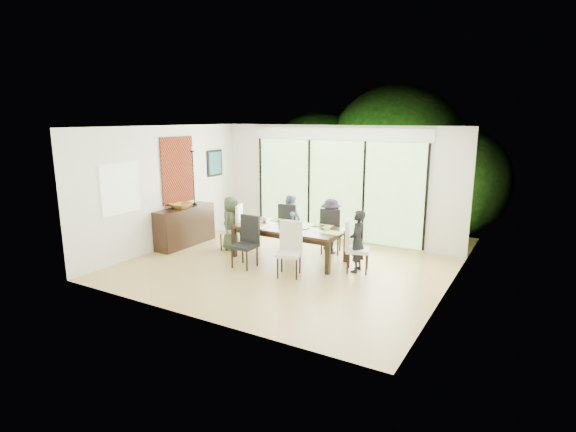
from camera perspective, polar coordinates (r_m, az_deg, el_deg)
The scene contains 62 objects.
floor at distance 8.77m, azimuth -0.83°, elevation -6.73°, with size 6.00×5.00×0.01m, color olive.
ceiling at distance 8.28m, azimuth -0.89°, elevation 11.27°, with size 6.00×5.00×0.01m, color white.
wall_back at distance 10.62m, azimuth 6.17°, elevation 4.12°, with size 6.00×0.02×2.70m, color silver.
wall_front at distance 6.45m, azimuth -12.46°, elevation -1.54°, with size 6.00×0.02×2.70m, color beige.
wall_left at distance 10.28m, azimuth -15.41°, elevation 3.47°, with size 0.02×5.00×2.70m, color white.
wall_right at distance 7.36m, azimuth 19.65°, elevation -0.25°, with size 0.02×5.00×2.70m, color white.
glass_doors at distance 10.60m, azimuth 6.06°, elevation 3.30°, with size 4.20×0.02×2.30m, color #598C3F.
blinds_header at distance 10.47m, azimuth 6.21°, elevation 10.33°, with size 4.40×0.06×0.28m, color white.
mullion_a at distance 11.60m, azimuth -3.47°, elevation 4.13°, with size 0.05×0.04×2.30m, color black.
mullion_b at distance 10.90m, azimuth 2.68°, elevation 3.60°, with size 0.05×0.04×2.30m, color black.
mullion_c at distance 10.33m, azimuth 9.58°, elevation 2.95°, with size 0.05×0.04×2.30m, color black.
mullion_d at distance 9.93m, azimuth 17.15°, elevation 2.19°, with size 0.05×0.04×2.30m, color black.
side_window at distance 9.44m, azimuth -20.47°, elevation 3.28°, with size 0.02×0.90×1.00m, color #8CAD7F.
deck at distance 11.70m, azimuth 7.80°, elevation -2.14°, with size 6.00×1.80×0.10m, color brown.
rail_top at distance 12.29m, azimuth 9.32°, elevation 1.39°, with size 6.00×0.08×0.06m, color brown.
foliage_left at distance 13.78m, azimuth 3.93°, elevation 6.45°, with size 3.20×3.20×3.20m, color #14380F.
foliage_mid at distance 13.50m, azimuth 13.58°, elevation 7.55°, with size 4.00×4.00×4.00m, color #14380F.
foliage_right at distance 12.37m, azimuth 20.36°, elevation 4.18°, with size 2.80×2.80×2.80m, color #14380F.
foliage_far at distance 14.49m, azimuth 10.54°, elevation 7.28°, with size 3.60×3.60×3.60m, color #14380F.
table_top at distance 9.15m, azimuth 0.15°, elevation -1.54°, with size 2.21×1.01×0.06m, color black.
table_apron at distance 9.17m, azimuth 0.15°, elevation -2.05°, with size 2.02×0.83×0.09m, color black.
table_leg_fl at distance 9.47m, azimuth -6.84°, elevation -3.30°, with size 0.08×0.08×0.63m, color black.
table_leg_fr at distance 8.40m, azimuth 5.08°, elevation -5.34°, with size 0.08×0.08×0.63m, color black.
table_leg_bl at distance 10.15m, azimuth -3.92°, elevation -2.18°, with size 0.08×0.08×0.63m, color black.
table_leg_br at distance 9.15m, azimuth 7.38°, elevation -3.89°, with size 0.08×0.08×0.63m, color black.
chair_left_end at distance 10.00m, azimuth -7.31°, elevation -1.35°, with size 0.42×0.42×1.01m, color white, non-canonical shape.
chair_right_end at distance 8.56m, azimuth 8.88°, elevation -3.77°, with size 0.42×0.42×1.01m, color silver, non-canonical shape.
chair_far_left at distance 10.12m, azimuth 0.36°, elevation -1.08°, with size 0.42×0.42×1.01m, color black, non-canonical shape.
chair_far_right at distance 9.68m, azimuth 5.50°, elevation -1.78°, with size 0.42×0.42×1.01m, color black, non-canonical shape.
chair_near_left at distance 8.75m, azimuth -5.56°, elevation -3.32°, with size 0.42×0.42×1.01m, color black, non-canonical shape.
chair_near_right at distance 8.22m, azimuth 0.12°, elevation -4.29°, with size 0.42×0.42×1.01m, color silver, non-canonical shape.
person_left_end at distance 9.97m, azimuth -7.23°, elevation -0.88°, with size 0.55×0.35×1.19m, color #3D4C33.
person_right_end at distance 8.55m, azimuth 8.77°, elevation -3.19°, with size 0.55×0.35×1.19m, color black.
person_far_left at distance 10.08m, azimuth 0.30°, elevation -0.63°, with size 0.55×0.35×1.19m, color slate.
person_far_right at distance 9.64m, azimuth 5.46°, elevation -1.30°, with size 0.55×0.35×1.19m, color #241D2B.
placemat_left at distance 9.64m, azimuth -4.74°, elevation -0.67°, with size 0.40×0.29×0.01m, color #8AB842.
placemat_right at distance 8.72m, azimuth 5.56°, elevation -2.10°, with size 0.40×0.29×0.01m, color #8AAA3C.
placemat_far_l at distance 9.70m, azimuth -0.97°, elevation -0.55°, with size 0.40×0.29×0.01m, color #71A139.
placemat_far_r at distance 9.24m, azimuth 4.35°, elevation -1.25°, with size 0.40×0.29×0.01m, color #A7BF44.
placemat_paper at distance 9.18m, azimuth -3.77°, elevation -1.33°, with size 0.40×0.29×0.01m, color white.
tablet_far_l at distance 9.61m, azimuth -0.61°, elevation -0.63°, with size 0.24×0.17×0.01m, color black.
tablet_far_r at distance 9.21m, azimuth 3.93°, elevation -1.24°, with size 0.22×0.16×0.01m, color black.
papers at distance 8.78m, azimuth 3.94°, elevation -1.98°, with size 0.28×0.20×0.00m, color white.
platter_base at distance 9.18m, azimuth -3.77°, elevation -1.25°, with size 0.24×0.24×0.02m, color white.
platter_snacks at distance 9.17m, azimuth -3.77°, elevation -1.15°, with size 0.18×0.18×0.01m, color orange.
vase at distance 9.15m, azimuth 0.57°, elevation -1.01°, with size 0.07×0.07×0.11m, color silver.
hyacinth_stems at distance 9.12m, azimuth 0.58°, elevation -0.34°, with size 0.04×0.04×0.15m, color #337226.
hyacinth_blooms at distance 9.10m, azimuth 0.58°, elevation 0.23°, with size 0.10×0.10×0.10m, color #5168CB.
laptop at distance 9.50m, azimuth -4.60°, elevation -0.81°, with size 0.30×0.19×0.02m, color silver.
cup_a at distance 9.62m, azimuth -3.02°, elevation -0.43°, with size 0.11×0.11×0.09m, color white.
cup_b at distance 8.98m, azimuth 0.65°, elevation -1.36°, with size 0.09×0.09×0.08m, color white.
cup_c at distance 8.86m, azimuth 4.95°, elevation -1.58°, with size 0.11×0.11×0.09m, color white.
book at distance 9.07m, azimuth 1.67°, elevation -1.45°, with size 0.15×0.21×0.02m, color white.
sideboard at distance 10.50m, azimuth -12.93°, elevation -1.28°, with size 0.44×1.56×0.88m, color black.
bowl at distance 10.33m, azimuth -13.44°, elevation 1.28°, with size 0.46×0.46×0.11m, color #986321.
candlestick_base at distance 10.66m, azimuth -11.77°, elevation 1.50°, with size 0.10×0.10×0.04m, color black.
candlestick_shaft at distance 10.56m, azimuth -11.91°, elevation 4.77°, with size 0.02×0.02×1.22m, color black.
candlestick_pan at distance 10.50m, azimuth -12.06°, elevation 8.04°, with size 0.10×0.10×0.03m, color black.
candle at distance 10.50m, azimuth -12.08°, elevation 8.35°, with size 0.04×0.04×0.10m, color silver.
tapestry at distance 10.49m, azimuth -13.81°, elevation 5.66°, with size 0.02×1.00×1.50m, color #9C2F16.
art_frame at distance 11.45m, azimuth -9.29°, elevation 6.65°, with size 0.03×0.55×0.65m, color black.
art_canvas at distance 11.43m, azimuth -9.21°, elevation 6.65°, with size 0.01×0.45×0.55m, color #1C5359.
Camera 1 is at (4.28, -7.09, 2.88)m, focal length 28.00 mm.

